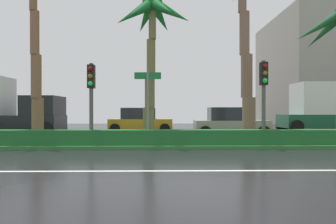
{
  "coord_description": "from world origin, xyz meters",
  "views": [
    {
      "loc": [
        -1.26,
        -5.57,
        1.53
      ],
      "look_at": [
        -0.99,
        9.73,
        1.46
      ],
      "focal_mm": 32.02,
      "sensor_mm": 36.0,
      "label": 1
    }
  ],
  "objects_px": {
    "street_name_sign": "(148,97)",
    "car_in_traffic_leading": "(140,121)",
    "palm_tree_centre_left": "(152,27)",
    "car_in_traffic_second": "(230,123)",
    "traffic_signal_median_right": "(264,86)",
    "traffic_signal_median_left": "(91,88)",
    "palm_tree_centre": "(244,0)",
    "box_truck_lead": "(4,110)",
    "box_truck_following": "(326,110)"
  },
  "relations": [
    {
      "from": "palm_tree_centre_left",
      "to": "palm_tree_centre",
      "type": "height_order",
      "value": "palm_tree_centre"
    },
    {
      "from": "palm_tree_centre",
      "to": "car_in_traffic_second",
      "type": "height_order",
      "value": "palm_tree_centre"
    },
    {
      "from": "street_name_sign",
      "to": "box_truck_lead",
      "type": "distance_m",
      "value": 9.88
    },
    {
      "from": "box_truck_lead",
      "to": "box_truck_following",
      "type": "xyz_separation_m",
      "value": [
        20.54,
        3.31,
        0.0
      ]
    },
    {
      "from": "car_in_traffic_leading",
      "to": "palm_tree_centre",
      "type": "bearing_deg",
      "value": -52.55
    },
    {
      "from": "car_in_traffic_second",
      "to": "box_truck_following",
      "type": "xyz_separation_m",
      "value": [
        7.41,
        3.02,
        0.72
      ]
    },
    {
      "from": "traffic_signal_median_right",
      "to": "street_name_sign",
      "type": "height_order",
      "value": "traffic_signal_median_right"
    },
    {
      "from": "street_name_sign",
      "to": "car_in_traffic_leading",
      "type": "bearing_deg",
      "value": 96.41
    },
    {
      "from": "palm_tree_centre",
      "to": "street_name_sign",
      "type": "relative_size",
      "value": 2.82
    },
    {
      "from": "box_truck_lead",
      "to": "car_in_traffic_second",
      "type": "bearing_deg",
      "value": 1.24
    },
    {
      "from": "traffic_signal_median_left",
      "to": "box_truck_lead",
      "type": "height_order",
      "value": "traffic_signal_median_left"
    },
    {
      "from": "traffic_signal_median_left",
      "to": "box_truck_following",
      "type": "relative_size",
      "value": 0.52
    },
    {
      "from": "palm_tree_centre_left",
      "to": "car_in_traffic_leading",
      "type": "xyz_separation_m",
      "value": [
        -1.07,
        7.34,
        -4.46
      ]
    },
    {
      "from": "street_name_sign",
      "to": "car_in_traffic_second",
      "type": "xyz_separation_m",
      "value": [
        4.61,
        5.27,
        -1.25
      ]
    },
    {
      "from": "box_truck_lead",
      "to": "box_truck_following",
      "type": "relative_size",
      "value": 1.0
    },
    {
      "from": "palm_tree_centre",
      "to": "box_truck_following",
      "type": "distance_m",
      "value": 11.48
    },
    {
      "from": "traffic_signal_median_left",
      "to": "palm_tree_centre",
      "type": "bearing_deg",
      "value": 11.92
    },
    {
      "from": "palm_tree_centre_left",
      "to": "traffic_signal_median_left",
      "type": "bearing_deg",
      "value": -158.2
    },
    {
      "from": "car_in_traffic_second",
      "to": "box_truck_following",
      "type": "bearing_deg",
      "value": 22.2
    },
    {
      "from": "traffic_signal_median_left",
      "to": "car_in_traffic_second",
      "type": "relative_size",
      "value": 0.78
    },
    {
      "from": "car_in_traffic_leading",
      "to": "box_truck_following",
      "type": "height_order",
      "value": "box_truck_following"
    },
    {
      "from": "traffic_signal_median_right",
      "to": "street_name_sign",
      "type": "relative_size",
      "value": 1.16
    },
    {
      "from": "traffic_signal_median_left",
      "to": "box_truck_lead",
      "type": "xyz_separation_m",
      "value": [
        -6.19,
        4.96,
        -0.9
      ]
    },
    {
      "from": "traffic_signal_median_left",
      "to": "street_name_sign",
      "type": "xyz_separation_m",
      "value": [
        2.33,
        -0.02,
        -0.37
      ]
    },
    {
      "from": "traffic_signal_median_right",
      "to": "box_truck_following",
      "type": "relative_size",
      "value": 0.54
    },
    {
      "from": "car_in_traffic_leading",
      "to": "car_in_traffic_second",
      "type": "xyz_separation_m",
      "value": [
        5.55,
        -3.08,
        0.0
      ]
    },
    {
      "from": "box_truck_lead",
      "to": "car_in_traffic_leading",
      "type": "bearing_deg",
      "value": 23.95
    },
    {
      "from": "palm_tree_centre",
      "to": "car_in_traffic_second",
      "type": "bearing_deg",
      "value": 86.23
    },
    {
      "from": "palm_tree_centre",
      "to": "box_truck_following",
      "type": "bearing_deg",
      "value": 41.81
    },
    {
      "from": "street_name_sign",
      "to": "palm_tree_centre_left",
      "type": "bearing_deg",
      "value": 82.36
    },
    {
      "from": "traffic_signal_median_left",
      "to": "box_truck_lead",
      "type": "bearing_deg",
      "value": 141.32
    },
    {
      "from": "traffic_signal_median_left",
      "to": "car_in_traffic_second",
      "type": "distance_m",
      "value": 8.85
    },
    {
      "from": "traffic_signal_median_right",
      "to": "street_name_sign",
      "type": "bearing_deg",
      "value": -178.89
    },
    {
      "from": "traffic_signal_median_left",
      "to": "car_in_traffic_leading",
      "type": "relative_size",
      "value": 0.78
    },
    {
      "from": "traffic_signal_median_left",
      "to": "traffic_signal_median_right",
      "type": "xyz_separation_m",
      "value": [
        7.18,
        0.07,
        0.1
      ]
    },
    {
      "from": "box_truck_lead",
      "to": "car_in_traffic_leading",
      "type": "distance_m",
      "value": 8.33
    },
    {
      "from": "traffic_signal_median_right",
      "to": "street_name_sign",
      "type": "xyz_separation_m",
      "value": [
        -4.85,
        -0.09,
        -0.47
      ]
    },
    {
      "from": "car_in_traffic_leading",
      "to": "car_in_traffic_second",
      "type": "bearing_deg",
      "value": -29.07
    },
    {
      "from": "palm_tree_centre",
      "to": "traffic_signal_median_right",
      "type": "bearing_deg",
      "value": -69.88
    },
    {
      "from": "palm_tree_centre",
      "to": "car_in_traffic_leading",
      "type": "xyz_separation_m",
      "value": [
        -5.3,
        6.91,
        -5.83
      ]
    },
    {
      "from": "street_name_sign",
      "to": "box_truck_following",
      "type": "height_order",
      "value": "box_truck_following"
    },
    {
      "from": "palm_tree_centre_left",
      "to": "car_in_traffic_second",
      "type": "height_order",
      "value": "palm_tree_centre_left"
    },
    {
      "from": "traffic_signal_median_right",
      "to": "box_truck_lead",
      "type": "xyz_separation_m",
      "value": [
        -13.37,
        4.89,
        -1.0
      ]
    },
    {
      "from": "traffic_signal_median_left",
      "to": "car_in_traffic_leading",
      "type": "xyz_separation_m",
      "value": [
        1.39,
        8.33,
        -1.62
      ]
    },
    {
      "from": "car_in_traffic_leading",
      "to": "car_in_traffic_second",
      "type": "height_order",
      "value": "same"
    },
    {
      "from": "palm_tree_centre",
      "to": "car_in_traffic_second",
      "type": "relative_size",
      "value": 1.97
    },
    {
      "from": "palm_tree_centre_left",
      "to": "traffic_signal_median_right",
      "type": "bearing_deg",
      "value": -11.0
    },
    {
      "from": "palm_tree_centre_left",
      "to": "palm_tree_centre",
      "type": "relative_size",
      "value": 0.78
    },
    {
      "from": "palm_tree_centre",
      "to": "car_in_traffic_leading",
      "type": "height_order",
      "value": "palm_tree_centre"
    },
    {
      "from": "palm_tree_centre_left",
      "to": "car_in_traffic_second",
      "type": "bearing_deg",
      "value": 43.56
    }
  ]
}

